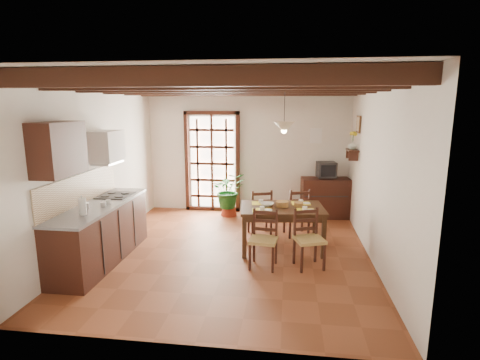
% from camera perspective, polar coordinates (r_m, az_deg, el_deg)
% --- Properties ---
extents(ground_plane, '(5.00, 5.00, 0.00)m').
position_cam_1_polar(ground_plane, '(6.37, -1.38, -10.89)').
color(ground_plane, brown).
extents(room_shell, '(4.52, 5.02, 2.81)m').
position_cam_1_polar(room_shell, '(5.92, -1.46, 5.59)').
color(room_shell, silver).
rests_on(room_shell, ground_plane).
extents(ceiling_beams, '(4.50, 4.34, 0.20)m').
position_cam_1_polar(ceiling_beams, '(5.90, -1.51, 14.07)').
color(ceiling_beams, black).
rests_on(ceiling_beams, room_shell).
extents(french_door, '(1.26, 0.11, 2.32)m').
position_cam_1_polar(french_door, '(8.53, -4.25, 3.03)').
color(french_door, white).
rests_on(french_door, ground_plane).
extents(kitchen_counter, '(0.64, 2.25, 1.38)m').
position_cam_1_polar(kitchen_counter, '(6.26, -20.42, -7.41)').
color(kitchen_counter, black).
rests_on(kitchen_counter, ground_plane).
extents(upper_cabinet, '(0.35, 0.80, 0.70)m').
position_cam_1_polar(upper_cabinet, '(5.44, -25.94, 4.29)').
color(upper_cabinet, black).
rests_on(upper_cabinet, room_shell).
extents(range_hood, '(0.38, 0.60, 0.54)m').
position_cam_1_polar(range_hood, '(6.52, -19.70, 4.74)').
color(range_hood, white).
rests_on(range_hood, room_shell).
extents(counter_items, '(0.50, 1.43, 0.25)m').
position_cam_1_polar(counter_items, '(6.20, -20.34, -2.90)').
color(counter_items, black).
rests_on(counter_items, kitchen_counter).
extents(dining_table, '(1.47, 1.04, 0.75)m').
position_cam_1_polar(dining_table, '(6.31, 6.42, -4.91)').
color(dining_table, '#362011').
rests_on(dining_table, ground_plane).
extents(chair_near_left, '(0.44, 0.42, 0.87)m').
position_cam_1_polar(chair_near_left, '(5.74, 3.58, -10.54)').
color(chair_near_left, tan).
rests_on(chair_near_left, ground_plane).
extents(chair_near_right, '(0.51, 0.50, 0.89)m').
position_cam_1_polar(chair_near_right, '(5.81, 10.42, -10.37)').
color(chair_near_right, tan).
rests_on(chair_near_right, ground_plane).
extents(chair_far_left, '(0.51, 0.50, 0.89)m').
position_cam_1_polar(chair_far_left, '(7.06, 3.03, -6.21)').
color(chair_far_left, tan).
rests_on(chair_far_left, ground_plane).
extents(chair_far_right, '(0.53, 0.51, 0.91)m').
position_cam_1_polar(chair_far_right, '(7.12, 8.60, -6.12)').
color(chair_far_right, tan).
rests_on(chair_far_right, ground_plane).
extents(table_setting, '(1.00, 0.67, 0.09)m').
position_cam_1_polar(table_setting, '(6.28, 6.45, -3.88)').
color(table_setting, yellow).
rests_on(table_setting, dining_table).
extents(table_bowl, '(0.23, 0.23, 0.05)m').
position_cam_1_polar(table_bowl, '(6.30, 4.18, -3.73)').
color(table_bowl, white).
rests_on(table_bowl, dining_table).
extents(sideboard, '(1.06, 0.57, 0.86)m').
position_cam_1_polar(sideboard, '(8.33, 12.83, -2.66)').
color(sideboard, black).
rests_on(sideboard, ground_plane).
extents(crt_tv, '(0.43, 0.41, 0.33)m').
position_cam_1_polar(crt_tv, '(8.20, 13.02, 1.56)').
color(crt_tv, black).
rests_on(crt_tv, sideboard).
extents(fuse_box, '(0.25, 0.03, 0.32)m').
position_cam_1_polar(fuse_box, '(8.35, 11.50, 6.61)').
color(fuse_box, white).
rests_on(fuse_box, room_shell).
extents(plant_pot, '(0.36, 0.36, 0.22)m').
position_cam_1_polar(plant_pot, '(8.33, -1.73, -4.67)').
color(plant_pot, maroon).
rests_on(plant_pot, ground_plane).
extents(potted_plant, '(2.32, 2.18, 2.06)m').
position_cam_1_polar(potted_plant, '(8.21, -1.74, -1.58)').
color(potted_plant, '#144C19').
rests_on(potted_plant, ground_plane).
extents(wall_shelf, '(0.20, 0.42, 0.20)m').
position_cam_1_polar(wall_shelf, '(7.58, 16.73, 4.07)').
color(wall_shelf, black).
rests_on(wall_shelf, room_shell).
extents(shelf_vase, '(0.15, 0.15, 0.15)m').
position_cam_1_polar(shelf_vase, '(7.56, 16.79, 5.12)').
color(shelf_vase, '#B2BFB2').
rests_on(shelf_vase, wall_shelf).
extents(shelf_flowers, '(0.14, 0.14, 0.36)m').
position_cam_1_polar(shelf_flowers, '(7.54, 16.89, 6.68)').
color(shelf_flowers, yellow).
rests_on(shelf_flowers, shelf_vase).
extents(framed_picture, '(0.03, 0.32, 0.32)m').
position_cam_1_polar(framed_picture, '(7.55, 17.60, 8.11)').
color(framed_picture, brown).
rests_on(framed_picture, room_shell).
extents(pendant_lamp, '(0.36, 0.36, 0.84)m').
position_cam_1_polar(pendant_lamp, '(6.16, 6.74, 8.19)').
color(pendant_lamp, black).
rests_on(pendant_lamp, room_shell).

